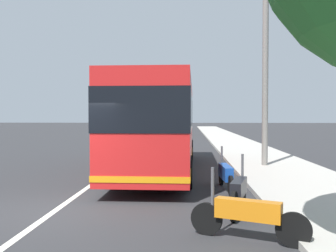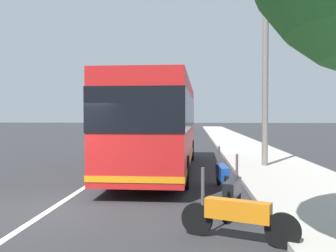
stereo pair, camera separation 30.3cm
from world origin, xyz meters
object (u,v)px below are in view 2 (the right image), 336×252
(coach_bus, at_px, (159,122))
(car_side_street, at_px, (180,129))
(motorcycle_mid_row, at_px, (237,215))
(utility_pole, at_px, (265,84))
(motorcycle_far_end, at_px, (222,175))
(car_behind_bus, at_px, (140,130))
(car_far_distant, at_px, (184,126))
(motorcycle_by_tree, at_px, (232,192))
(car_oncoming, at_px, (160,125))

(coach_bus, relative_size, car_side_street, 2.81)
(motorcycle_mid_row, xyz_separation_m, utility_pole, (9.18, -2.15, 3.01))
(motorcycle_far_end, relative_size, car_behind_bus, 0.48)
(motorcycle_far_end, distance_m, car_far_distant, 42.63)
(motorcycle_by_tree, xyz_separation_m, car_oncoming, (52.06, 6.45, 0.20))
(motorcycle_by_tree, distance_m, car_far_distant, 45.22)
(motorcycle_by_tree, distance_m, car_oncoming, 52.46)
(motorcycle_mid_row, distance_m, car_behind_bus, 31.79)
(car_side_street, distance_m, car_oncoming, 18.00)
(car_side_street, height_order, car_behind_bus, car_side_street)
(coach_bus, distance_m, utility_pole, 4.63)
(motorcycle_by_tree, xyz_separation_m, car_behind_bus, (29.28, 6.32, 0.25))
(motorcycle_far_end, relative_size, car_oncoming, 0.48)
(motorcycle_mid_row, xyz_separation_m, car_far_distant, (47.05, 2.22, 0.24))
(motorcycle_by_tree, bearing_deg, utility_pole, -0.22)
(car_behind_bus, height_order, car_far_distant, car_behind_bus)
(car_oncoming, bearing_deg, car_side_street, 15.43)
(car_behind_bus, distance_m, car_oncoming, 22.78)
(coach_bus, height_order, motorcycle_far_end, coach_bus)
(motorcycle_far_end, xyz_separation_m, utility_pole, (4.69, -2.08, 3.01))
(motorcycle_by_tree, bearing_deg, coach_bus, 34.75)
(car_far_distant, bearing_deg, utility_pole, -174.87)
(motorcycle_mid_row, distance_m, motorcycle_by_tree, 1.90)
(motorcycle_mid_row, height_order, motorcycle_far_end, motorcycle_mid_row)
(motorcycle_far_end, bearing_deg, car_far_distant, -0.64)
(coach_bus, xyz_separation_m, car_oncoming, (45.67, 4.20, -1.27))
(car_oncoming, xyz_separation_m, utility_pole, (-44.78, -8.49, 2.80))
(motorcycle_far_end, xyz_separation_m, car_side_street, (31.91, 2.44, 0.27))
(motorcycle_mid_row, xyz_separation_m, car_side_street, (36.40, 2.37, 0.27))
(motorcycle_far_end, height_order, car_far_distant, car_far_distant)
(motorcycle_far_end, xyz_separation_m, car_behind_bus, (26.69, 6.28, 0.26))
(motorcycle_mid_row, distance_m, motorcycle_far_end, 4.49)
(coach_bus, bearing_deg, utility_pole, -77.28)
(motorcycle_far_end, bearing_deg, motorcycle_mid_row, 175.36)
(car_oncoming, height_order, utility_pole, utility_pole)
(coach_bus, bearing_deg, car_behind_bus, 11.03)
(motorcycle_by_tree, distance_m, motorcycle_far_end, 2.60)
(coach_bus, relative_size, motorcycle_mid_row, 5.76)
(motorcycle_far_end, bearing_deg, car_side_street, 0.66)
(car_far_distant, relative_size, car_oncoming, 0.98)
(motorcycle_mid_row, bearing_deg, motorcycle_far_end, -67.32)
(motorcycle_by_tree, height_order, car_far_distant, car_far_distant)
(car_behind_bus, xyz_separation_m, car_oncoming, (22.78, 0.13, -0.05))
(motorcycle_mid_row, relative_size, motorcycle_far_end, 0.86)
(utility_pole, bearing_deg, car_far_distant, 6.57)
(motorcycle_by_tree, height_order, car_oncoming, car_oncoming)
(utility_pole, bearing_deg, motorcycle_mid_row, 166.84)
(car_oncoming, relative_size, utility_pole, 0.68)
(car_side_street, xyz_separation_m, utility_pole, (-27.22, -4.52, 2.74))
(motorcycle_mid_row, height_order, utility_pole, utility_pole)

